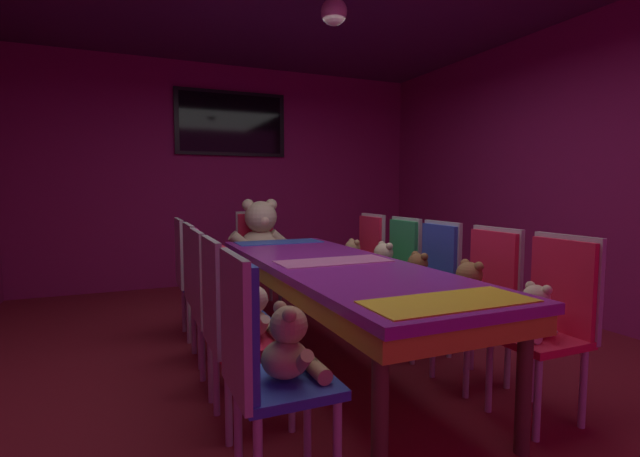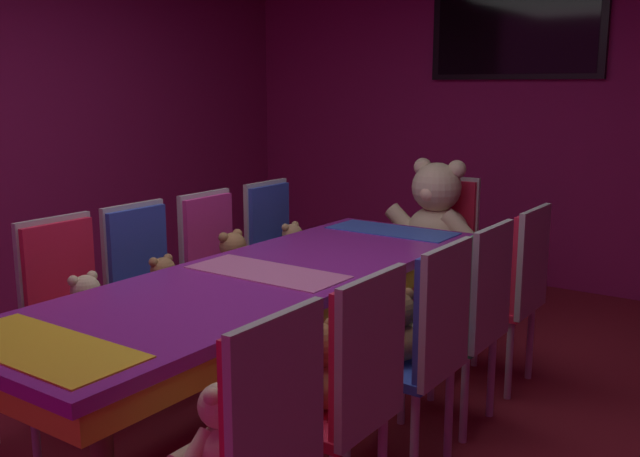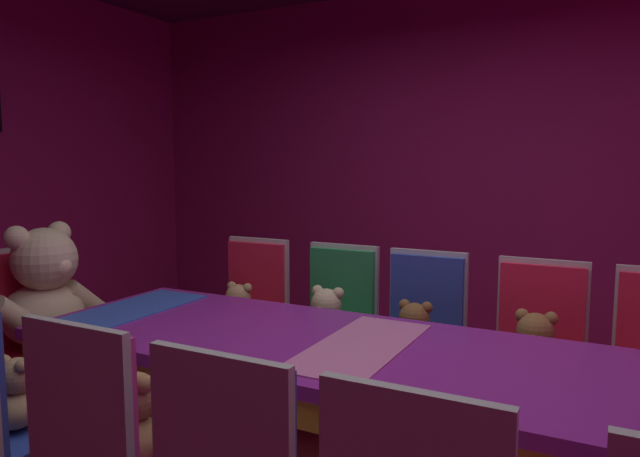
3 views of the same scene
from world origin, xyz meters
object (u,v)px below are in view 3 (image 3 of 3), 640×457
(teddy_left_4, at_px, (20,397))
(chair_right_3, at_px, (338,316))
(throne_chair, at_px, (28,319))
(chair_right_4, at_px, (252,305))
(teddy_right_1, at_px, (534,353))
(teddy_right_3, at_px, (326,322))
(chair_right_2, at_px, (423,328))
(teddy_right_4, at_px, (238,312))
(banquet_table, at_px, (361,368))
(teddy_right_2, at_px, (414,337))
(chair_right_1, at_px, (538,344))
(teddy_left_3, at_px, (137,424))
(king_teddy_bear, at_px, (48,297))
(chair_left_3, at_px, (101,443))

(teddy_left_4, distance_m, chair_right_3, 1.60)
(throne_chair, bearing_deg, chair_right_4, 43.12)
(teddy_right_1, xyz_separation_m, teddy_right_3, (0.01, 1.04, 0.00))
(chair_right_2, relative_size, chair_right_3, 1.00)
(chair_right_4, height_order, throne_chair, same)
(chair_right_2, bearing_deg, teddy_right_3, -73.13)
(chair_right_2, height_order, teddy_right_4, chair_right_2)
(banquet_table, height_order, teddy_right_4, teddy_right_4)
(chair_right_3, relative_size, chair_right_4, 1.00)
(teddy_right_2, bearing_deg, chair_right_2, -180.00)
(chair_right_1, distance_m, chair_right_3, 1.04)
(teddy_left_3, height_order, chair_right_4, chair_right_4)
(teddy_left_3, distance_m, king_teddy_bear, 1.44)
(teddy_left_4, distance_m, king_teddy_bear, 0.97)
(chair_left_3, height_order, teddy_right_4, chair_left_3)
(teddy_left_4, xyz_separation_m, chair_right_2, (1.49, -1.07, 0.02))
(teddy_right_1, height_order, chair_right_3, chair_right_3)
(teddy_right_1, distance_m, teddy_right_2, 0.56)
(banquet_table, bearing_deg, chair_left_3, 147.81)
(chair_right_2, bearing_deg, teddy_left_4, -35.56)
(teddy_left_3, relative_size, throne_chair, 0.34)
(teddy_right_2, bearing_deg, teddy_right_4, -90.06)
(chair_left_3, xyz_separation_m, chair_right_3, (1.63, -0.01, 0.00))
(teddy_left_3, distance_m, chair_right_3, 1.49)
(king_teddy_bear, bearing_deg, teddy_right_3, 28.06)
(chair_right_1, distance_m, teddy_right_4, 1.61)
(chair_left_3, height_order, chair_right_4, same)
(chair_left_3, bearing_deg, teddy_right_3, -0.38)
(chair_right_2, bearing_deg, chair_right_1, 89.06)
(chair_left_3, distance_m, teddy_right_3, 1.48)
(teddy_right_1, distance_m, teddy_right_4, 1.61)
(teddy_left_4, xyz_separation_m, chair_right_1, (1.48, -1.63, 0.02))
(chair_right_2, distance_m, teddy_right_3, 0.50)
(teddy_left_4, relative_size, king_teddy_bear, 0.42)
(chair_right_4, bearing_deg, teddy_right_2, 82.09)
(chair_right_1, bearing_deg, king_teddy_bear, -70.57)
(chair_right_1, height_order, teddy_right_4, chair_right_1)
(chair_right_2, xyz_separation_m, teddy_right_3, (-0.15, 0.48, 0.00))
(chair_right_1, xyz_separation_m, teddy_right_4, (-0.13, 1.61, -0.01))
(chair_right_4, bearing_deg, throne_chair, -46.88)
(teddy_right_2, relative_size, chair_right_4, 0.33)
(teddy_left_4, relative_size, throne_chair, 0.30)
(chair_right_1, distance_m, teddy_right_2, 0.58)
(teddy_left_3, height_order, chair_right_2, chair_right_2)
(teddy_right_4, bearing_deg, teddy_right_3, 89.82)
(teddy_left_4, bearing_deg, teddy_right_2, -38.38)
(chair_right_2, relative_size, teddy_right_4, 3.16)
(teddy_right_3, relative_size, teddy_right_4, 1.11)
(chair_left_3, xyz_separation_m, chair_right_1, (1.62, -1.05, 0.00))
(teddy_right_3, distance_m, chair_right_4, 0.58)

